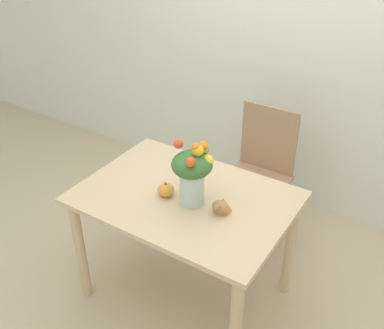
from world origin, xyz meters
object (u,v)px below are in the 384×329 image
flower_vase (193,174)px  pumpkin (166,190)px  dining_chair_near_window (258,174)px  turkey_figurine (222,206)px

flower_vase → pumpkin: 0.21m
dining_chair_near_window → flower_vase: bearing=-92.1°
pumpkin → turkey_figurine: (0.33, 0.04, 0.00)m
turkey_figurine → flower_vase: bearing=-175.7°
pumpkin → turkey_figurine: 0.33m
turkey_figurine → dining_chair_near_window: 0.85m
pumpkin → dining_chair_near_window: bearing=77.6°
pumpkin → turkey_figurine: size_ratio=0.70×
turkey_figurine → dining_chair_near_window: (-0.14, 0.79, -0.29)m
turkey_figurine → dining_chair_near_window: bearing=100.4°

